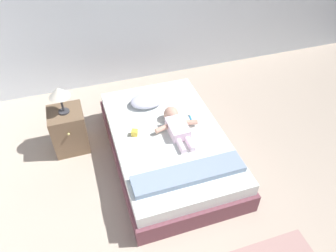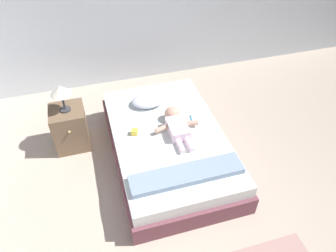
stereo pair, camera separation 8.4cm
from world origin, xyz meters
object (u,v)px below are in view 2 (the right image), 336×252
at_px(baby, 176,125).
at_px(toothbrush, 192,119).
at_px(bed, 168,145).
at_px(pillow, 148,100).
at_px(lamp, 60,91).
at_px(toy_block, 135,132).
at_px(nightstand, 70,128).

height_order(baby, toothbrush, baby).
relative_size(bed, pillow, 4.92).
xyz_separation_m(lamp, toy_block, (0.69, -0.44, -0.38)).
distance_m(bed, pillow, 0.62).
bearing_deg(pillow, bed, -81.37).
bearing_deg(pillow, toothbrush, -46.29).
relative_size(pillow, lamp, 1.24).
bearing_deg(nightstand, lamp, 90.00).
bearing_deg(nightstand, bed, -26.23).
height_order(bed, toothbrush, toothbrush).
bearing_deg(toy_block, lamp, 147.68).
bearing_deg(bed, lamp, 153.76).
height_order(toothbrush, nightstand, nightstand).
height_order(pillow, baby, baby).
height_order(baby, nightstand, baby).
height_order(bed, lamp, lamp).
distance_m(baby, toy_block, 0.47).
bearing_deg(toy_block, baby, -6.49).
bearing_deg(nightstand, toy_block, -32.31).
height_order(bed, nightstand, nightstand).
relative_size(bed, baby, 3.07).
bearing_deg(lamp, toothbrush, -15.53).
xyz_separation_m(baby, lamp, (-1.16, 0.49, 0.35)).
distance_m(bed, lamp, 1.32).
relative_size(baby, lamp, 1.98).
distance_m(pillow, nightstand, 0.98).
bearing_deg(nightstand, toothbrush, -15.53).
relative_size(nightstand, toy_block, 6.16).
height_order(nightstand, lamp, lamp).
distance_m(pillow, toy_block, 0.56).
xyz_separation_m(baby, toy_block, (-0.46, 0.05, -0.03)).
relative_size(pillow, toy_block, 4.71).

